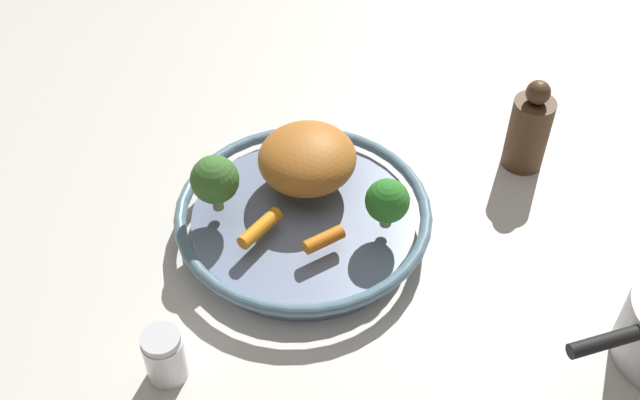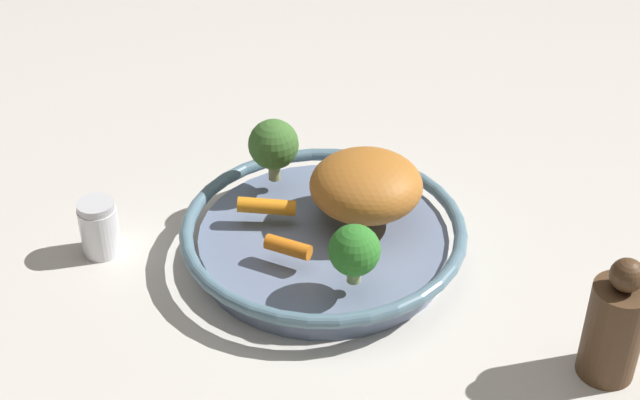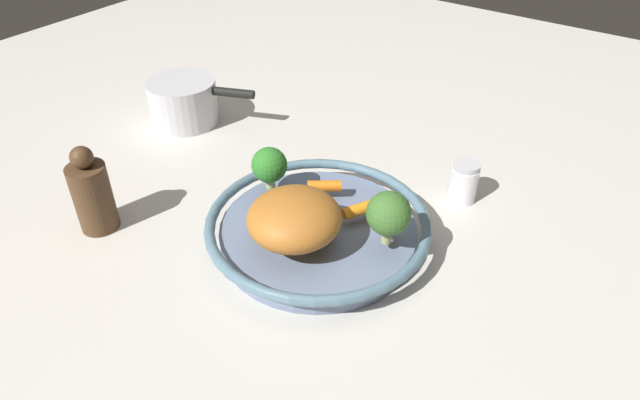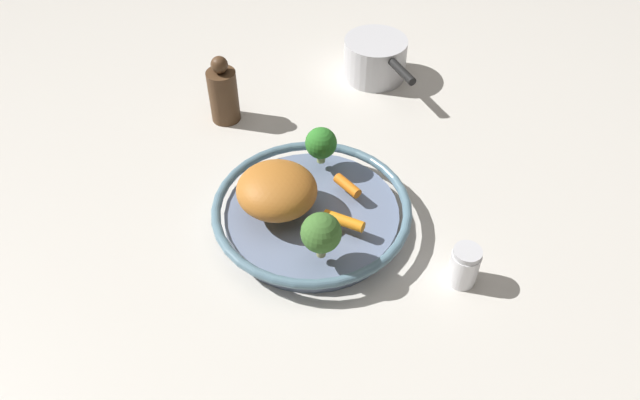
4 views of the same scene
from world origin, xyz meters
TOP-DOWN VIEW (x-y plane):
  - ground_plane at (0.00, 0.00)m, footprint 2.18×2.18m
  - serving_bowl at (0.00, 0.00)m, footprint 0.31×0.31m
  - roast_chicken_piece at (0.00, 0.05)m, footprint 0.16×0.16m
  - baby_carrot_center at (-0.04, -0.05)m, footprint 0.05×0.06m
  - baby_carrot_left at (0.03, -0.06)m, footprint 0.05×0.04m
  - broccoli_floret_edge at (-0.10, -0.01)m, footprint 0.06×0.06m
  - broccoli_floret_large at (0.10, -0.02)m, footprint 0.05×0.05m
  - salt_shaker at (-0.12, -0.21)m, footprint 0.04×0.04m
  - pepper_mill at (0.28, 0.15)m, footprint 0.05×0.05m
  - saucepan at (0.41, -0.14)m, footprint 0.19×0.13m

SIDE VIEW (x-z plane):
  - ground_plane at x=0.00m, z-range 0.00..0.00m
  - serving_bowl at x=0.00m, z-range 0.00..0.05m
  - salt_shaker at x=-0.12m, z-range 0.00..0.06m
  - saucepan at x=0.41m, z-range 0.00..0.08m
  - baby_carrot_left at x=0.03m, z-range 0.04..0.06m
  - baby_carrot_center at x=-0.04m, z-range 0.04..0.06m
  - pepper_mill at x=0.28m, z-range -0.01..0.12m
  - roast_chicken_piece at x=0.00m, z-range 0.04..0.11m
  - broccoli_floret_large at x=0.10m, z-range 0.05..0.11m
  - broccoli_floret_edge at x=-0.10m, z-range 0.05..0.13m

